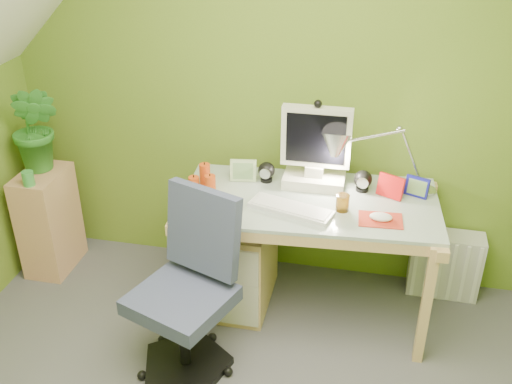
% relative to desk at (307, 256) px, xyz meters
% --- Properties ---
extents(wall_back, '(3.20, 0.01, 2.40)m').
position_rel_desk_xyz_m(wall_back, '(-0.26, 0.42, 0.83)').
color(wall_back, olive).
rests_on(wall_back, floor).
extents(desk, '(1.42, 0.78, 0.74)m').
position_rel_desk_xyz_m(desk, '(0.00, 0.00, 0.00)').
color(desk, tan).
rests_on(desk, floor).
extents(monitor, '(0.34, 0.20, 0.47)m').
position_rel_desk_xyz_m(monitor, '(0.00, 0.18, 0.60)').
color(monitor, silver).
rests_on(monitor, desk).
extents(speaker_left, '(0.10, 0.10, 0.11)m').
position_rel_desk_xyz_m(speaker_left, '(-0.27, 0.16, 0.43)').
color(speaker_left, black).
rests_on(speaker_left, desk).
extents(speaker_right, '(0.12, 0.12, 0.12)m').
position_rel_desk_xyz_m(speaker_right, '(0.27, 0.16, 0.43)').
color(speaker_right, black).
rests_on(speaker_right, desk).
extents(keyboard, '(0.47, 0.26, 0.02)m').
position_rel_desk_xyz_m(keyboard, '(-0.08, -0.14, 0.38)').
color(keyboard, silver).
rests_on(keyboard, desk).
extents(mousepad, '(0.23, 0.17, 0.01)m').
position_rel_desk_xyz_m(mousepad, '(0.38, -0.14, 0.37)').
color(mousepad, '#B7301F').
rests_on(mousepad, desk).
extents(mouse, '(0.13, 0.10, 0.04)m').
position_rel_desk_xyz_m(mouse, '(0.38, -0.14, 0.39)').
color(mouse, white).
rests_on(mouse, mousepad).
extents(amber_tumbler, '(0.07, 0.07, 0.09)m').
position_rel_desk_xyz_m(amber_tumbler, '(0.18, -0.08, 0.41)').
color(amber_tumbler, '#9D6616').
rests_on(amber_tumbler, desk).
extents(candle_cluster, '(0.19, 0.17, 0.12)m').
position_rel_desk_xyz_m(candle_cluster, '(-0.60, 0.01, 0.43)').
color(candle_cluster, '#CF4411').
rests_on(candle_cluster, desk).
extents(photo_frame_red, '(0.14, 0.08, 0.13)m').
position_rel_desk_xyz_m(photo_frame_red, '(0.42, 0.12, 0.43)').
color(photo_frame_red, red).
rests_on(photo_frame_red, desk).
extents(photo_frame_blue, '(0.13, 0.06, 0.11)m').
position_rel_desk_xyz_m(photo_frame_blue, '(0.56, 0.16, 0.42)').
color(photo_frame_blue, '#151696').
rests_on(photo_frame_blue, desk).
extents(photo_frame_green, '(0.15, 0.04, 0.13)m').
position_rel_desk_xyz_m(photo_frame_green, '(-0.40, 0.14, 0.43)').
color(photo_frame_green, '#B4D391').
rests_on(photo_frame_green, desk).
extents(desk_lamp, '(0.54, 0.24, 0.58)m').
position_rel_desk_xyz_m(desk_lamp, '(0.45, 0.18, 0.66)').
color(desk_lamp, '#BCBCC1').
rests_on(desk_lamp, desk).
extents(side_ledge, '(0.25, 0.39, 0.68)m').
position_rel_desk_xyz_m(side_ledge, '(-1.66, 0.09, -0.03)').
color(side_ledge, tan).
rests_on(side_ledge, floor).
extents(potted_plant, '(0.33, 0.28, 0.55)m').
position_rel_desk_xyz_m(potted_plant, '(-1.66, 0.14, 0.58)').
color(potted_plant, '#2F7828').
rests_on(potted_plant, side_ledge).
extents(green_cup, '(0.08, 0.08, 0.09)m').
position_rel_desk_xyz_m(green_cup, '(-1.64, -0.06, 0.35)').
color(green_cup, green).
rests_on(green_cup, side_ledge).
extents(task_chair, '(0.65, 0.65, 0.91)m').
position_rel_desk_xyz_m(task_chair, '(-0.54, -0.62, 0.09)').
color(task_chair, '#3B4161').
rests_on(task_chair, floor).
extents(radiator, '(0.42, 0.17, 0.41)m').
position_rel_desk_xyz_m(radiator, '(0.80, 0.32, -0.16)').
color(radiator, silver).
rests_on(radiator, floor).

